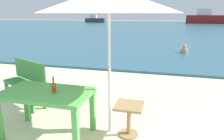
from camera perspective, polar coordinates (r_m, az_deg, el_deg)
sea_water at (r=31.90m, az=13.79°, el=11.11°), size 120.00×50.00×0.08m
picnic_table_green at (r=3.52m, az=-17.18°, el=-7.18°), size 1.40×0.80×0.76m
beer_bottle_amber at (r=3.35m, az=-15.35°, el=-4.45°), size 0.07×0.07×0.26m
patio_umbrella at (r=3.22m, az=-0.75°, el=18.18°), size 2.10×2.10×2.30m
side_table_wood at (r=3.50m, az=4.58°, el=-12.01°), size 0.44×0.44×0.54m
bench_green_left at (r=4.99m, az=-21.99°, el=-2.39°), size 1.24×0.84×0.95m
swimmer_person at (r=10.95m, az=18.83°, el=5.22°), size 0.34×0.34×0.41m
boat_tanker at (r=45.04m, az=24.02°, el=12.57°), size 7.49×2.04×2.72m
boat_ferry at (r=46.98m, az=-4.59°, el=13.30°), size 4.24×1.16×1.54m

